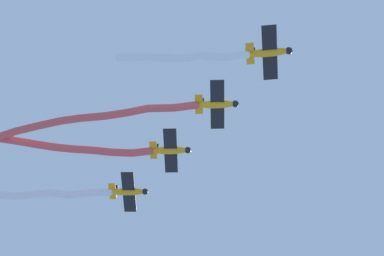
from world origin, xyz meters
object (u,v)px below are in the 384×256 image
at_px(airplane_left_wing, 217,104).
at_px(airplane_right_wing, 170,150).
at_px(airplane_lead, 269,52).
at_px(airplane_slot, 129,192).

relative_size(airplane_left_wing, airplane_right_wing, 1.00).
xyz_separation_m(airplane_left_wing, airplane_right_wing, (-4.16, 8.10, 0.25)).
distance_m(airplane_lead, airplane_slot, 27.34).
distance_m(airplane_left_wing, airplane_right_wing, 9.11).
bearing_deg(airplane_right_wing, airplane_left_wing, -50.94).
height_order(airplane_left_wing, airplane_right_wing, airplane_right_wing).
relative_size(airplane_left_wing, airplane_slot, 1.00).
bearing_deg(airplane_lead, airplane_left_wing, 133.73).
height_order(airplane_lead, airplane_left_wing, airplane_left_wing).
bearing_deg(airplane_right_wing, airplane_slot, 129.06).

